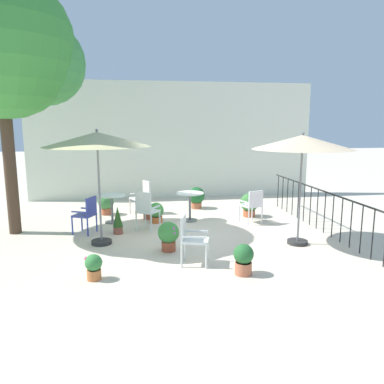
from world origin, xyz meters
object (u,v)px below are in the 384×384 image
potted_plant_6 (243,259)px  potted_plant_2 (106,203)px  patio_chair_0 (87,212)px  patio_chair_1 (253,204)px  potted_plant_1 (169,235)px  potted_plant_3 (249,204)px  potted_plant_7 (94,266)px  patio_chair_4 (146,208)px  potted_plant_8 (196,197)px  cafe_table_1 (112,203)px  patio_chair_2 (143,195)px  patio_umbrella_0 (97,140)px  cafe_table_0 (190,201)px  potted_plant_5 (148,210)px  potted_plant_0 (156,212)px  shade_tree (3,44)px  patio_chair_3 (191,236)px  patio_umbrella_1 (303,144)px  potted_plant_4 (118,220)px

potted_plant_6 → potted_plant_2: bearing=118.8°
patio_chair_0 → potted_plant_2: (0.30, 1.89, -0.17)m
patio_chair_1 → potted_plant_1: (-2.39, -1.86, -0.18)m
potted_plant_3 → potted_plant_7: size_ratio=1.51×
patio_chair_1 → patio_chair_4: size_ratio=0.90×
patio_chair_1 → potted_plant_8: (-1.17, 1.99, -0.16)m
cafe_table_1 → patio_chair_2: (0.83, 0.89, 0.03)m
patio_umbrella_0 → cafe_table_0: 3.25m
potted_plant_5 → potted_plant_2: bearing=148.7°
potted_plant_0 → potted_plant_1: size_ratio=0.87×
cafe_table_1 → shade_tree: bearing=-164.7°
patio_chair_2 → potted_plant_2: patio_chair_2 is taller
patio_umbrella_0 → potted_plant_6: patio_umbrella_0 is taller
cafe_table_0 → patio_chair_3: 3.18m
patio_umbrella_1 → patio_chair_1: (-0.44, 1.83, -1.65)m
cafe_table_0 → patio_chair_0: bearing=-162.5°
patio_chair_1 → potted_plant_7: 4.88m
patio_chair_4 → potted_plant_0: (0.28, 0.74, -0.28)m
patio_umbrella_1 → cafe_table_0: 3.50m
patio_chair_0 → patio_chair_1: size_ratio=1.01×
cafe_table_1 → patio_chair_1: size_ratio=0.84×
patio_chair_0 → patio_chair_1: 4.20m
patio_chair_4 → potted_plant_5: bearing=86.4°
potted_plant_1 → potted_plant_2: (-1.50, 3.43, -0.00)m
cafe_table_1 → potted_plant_1: bearing=-63.1°
patio_chair_3 → patio_chair_4: size_ratio=0.94×
patio_chair_2 → patio_chair_3: bearing=-79.3°
patio_chair_2 → patio_chair_1: bearing=-28.4°
patio_chair_2 → potted_plant_1: 3.43m
patio_chair_0 → potted_plant_6: (2.97, -2.96, -0.23)m
patio_chair_2 → potted_plant_3: 3.09m
potted_plant_8 → patio_umbrella_1: bearing=-67.2°
potted_plant_0 → potted_plant_6: potted_plant_6 is taller
patio_umbrella_1 → patio_chair_3: 3.09m
potted_plant_3 → potted_plant_4: (-3.61, -1.16, -0.04)m
potted_plant_3 → potted_plant_5: bearing=177.2°
patio_chair_1 → potted_plant_0: bearing=169.5°
shade_tree → patio_chair_3: bearing=-35.2°
patio_umbrella_1 → patio_chair_3: patio_umbrella_1 is taller
potted_plant_7 → potted_plant_8: bearing=63.1°
patio_umbrella_0 → cafe_table_1: (0.14, 1.82, -1.73)m
cafe_table_0 → patio_chair_0: 2.72m
patio_umbrella_0 → potted_plant_1: 2.46m
shade_tree → cafe_table_1: 4.43m
shade_tree → potted_plant_4: shade_tree is taller
cafe_table_1 → patio_chair_1: bearing=-10.0°
shade_tree → patio_umbrella_0: 3.17m
potted_plant_3 → potted_plant_0: bearing=-174.5°
potted_plant_1 → potted_plant_2: 3.74m
cafe_table_0 → cafe_table_1: bearing=176.0°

